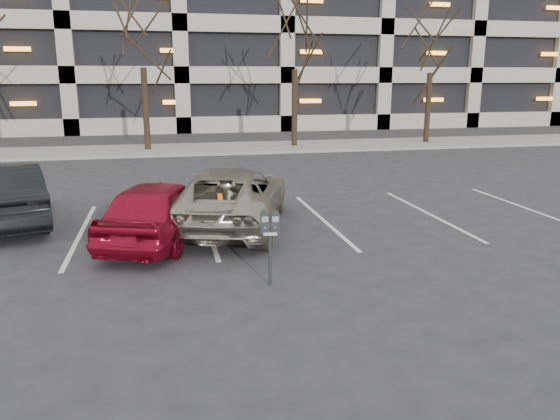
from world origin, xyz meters
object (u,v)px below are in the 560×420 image
object	(u,v)px
suv_silver	(230,197)
car_dark	(5,194)
car_red	(159,210)
tree_b	(140,14)
tree_c	(295,19)
parking_meter	(270,230)
tree_d	(433,27)

from	to	relation	value
suv_silver	car_dark	bearing A→B (deg)	2.27
car_red	car_dark	bearing A→B (deg)	-12.43
tree_b	car_red	xyz separation A→B (m)	(0.54, -14.67, -5.42)
car_dark	suv_silver	bearing A→B (deg)	148.42
tree_b	car_red	distance (m)	15.65
tree_c	car_dark	bearing A→B (deg)	-128.66
tree_b	car_dark	size ratio (longest dim) A/B	1.93
parking_meter	suv_silver	world-z (taller)	suv_silver
tree_b	car_red	size ratio (longest dim) A/B	2.14
tree_c	car_dark	size ratio (longest dim) A/B	1.90
tree_d	car_red	xyz separation A→B (m)	(-13.46, -14.67, -5.10)
tree_b	parking_meter	bearing A→B (deg)	-82.48
suv_silver	car_red	world-z (taller)	suv_silver
tree_d	parking_meter	bearing A→B (deg)	-123.54
tree_b	car_red	world-z (taller)	tree_b
parking_meter	suv_silver	xyz separation A→B (m)	(-0.20, 3.82, -0.27)
tree_d	car_dark	bearing A→B (deg)	-143.69
tree_b	suv_silver	bearing A→B (deg)	-81.22
car_red	tree_b	bearing A→B (deg)	-68.58
tree_c	suv_silver	world-z (taller)	tree_c
car_red	car_dark	world-z (taller)	car_dark
parking_meter	suv_silver	bearing A→B (deg)	99.68
tree_b	tree_c	world-z (taller)	tree_b
car_red	tree_c	bearing A→B (deg)	-94.45
tree_b	tree_c	xyz separation A→B (m)	(7.00, 0.00, -0.09)
tree_d	parking_meter	size ratio (longest dim) A/B	6.39
parking_meter	car_dark	bearing A→B (deg)	142.79
parking_meter	car_red	size ratio (longest dim) A/B	0.32
parking_meter	suv_silver	size ratio (longest dim) A/B	0.23
tree_c	car_dark	distance (m)	16.84
tree_d	suv_silver	size ratio (longest dim) A/B	1.47
tree_c	tree_b	bearing A→B (deg)	180.00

